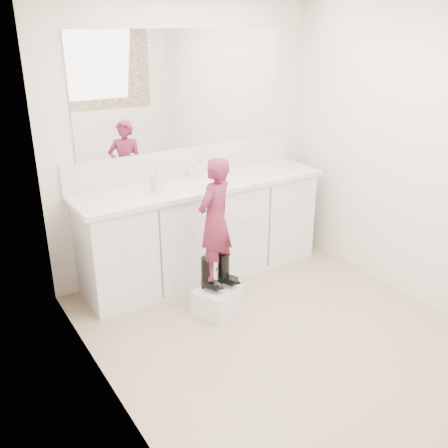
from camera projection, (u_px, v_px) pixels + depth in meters
floor at (286, 337)px, 3.73m from camera, size 3.00×3.00×0.00m
wall_back at (186, 141)px, 4.46m from camera, size 2.60×0.00×2.60m
wall_left at (104, 223)px, 2.64m from camera, size 0.00×3.00×3.00m
wall_right at (422, 157)px, 3.93m from camera, size 0.00×3.00×3.00m
vanity_cabinet at (203, 231)px, 4.53m from camera, size 2.20×0.55×0.85m
countertop at (203, 185)px, 4.35m from camera, size 2.28×0.58×0.04m
backsplash at (187, 162)px, 4.51m from camera, size 2.28×0.03×0.25m
mirror at (185, 91)px, 4.28m from camera, size 2.00×0.02×1.00m
faucet at (193, 172)px, 4.46m from camera, size 0.08×0.08×0.10m
cup at (219, 171)px, 4.52m from camera, size 0.11×0.11×0.10m
soap_bottle at (157, 179)px, 4.11m from camera, size 0.11×0.11×0.20m
step_stool at (217, 300)px, 4.02m from camera, size 0.42×0.39×0.21m
boot_left at (207, 274)px, 3.91m from camera, size 0.17×0.21×0.28m
boot_right at (223, 269)px, 3.98m from camera, size 0.17×0.21×0.28m
toddler at (215, 220)px, 3.78m from camera, size 0.42×0.35×0.96m
toothbrush at (229, 213)px, 3.73m from camera, size 0.13×0.07×0.06m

